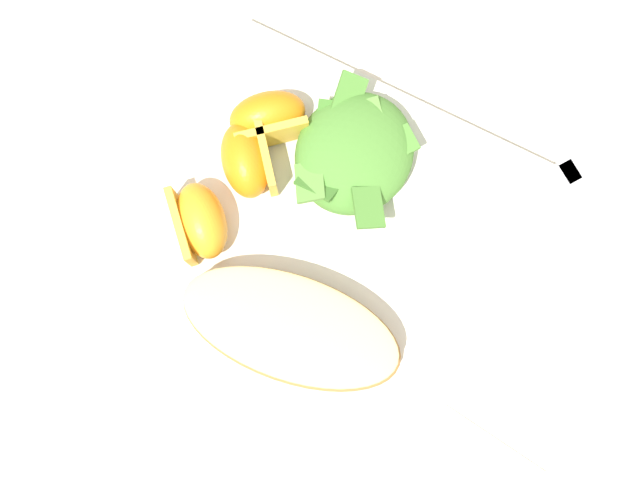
% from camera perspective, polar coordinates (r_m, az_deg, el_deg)
% --- Properties ---
extents(ground, '(3.00, 3.00, 0.00)m').
position_cam_1_polar(ground, '(0.60, 0.00, -0.43)').
color(ground, beige).
extents(white_plate, '(0.28, 0.28, 0.02)m').
position_cam_1_polar(white_plate, '(0.59, 0.00, -0.30)').
color(white_plate, white).
rests_on(white_plate, ground).
extents(cheesy_pizza_bread, '(0.10, 0.18, 0.04)m').
position_cam_1_polar(cheesy_pizza_bread, '(0.55, -2.23, -6.73)').
color(cheesy_pizza_bread, '#A87038').
rests_on(cheesy_pizza_bread, white_plate).
extents(green_salad_pile, '(0.11, 0.09, 0.04)m').
position_cam_1_polar(green_salad_pile, '(0.58, 2.63, 6.68)').
color(green_salad_pile, '#4C8433').
rests_on(green_salad_pile, white_plate).
extents(orange_wedge_front, '(0.07, 0.07, 0.04)m').
position_cam_1_polar(orange_wedge_front, '(0.59, -4.00, 9.32)').
color(orange_wedge_front, orange).
rests_on(orange_wedge_front, white_plate).
extents(orange_wedge_middle, '(0.07, 0.07, 0.04)m').
position_cam_1_polar(orange_wedge_middle, '(0.58, -5.57, 6.12)').
color(orange_wedge_middle, orange).
rests_on(orange_wedge_middle, white_plate).
extents(orange_wedge_rear, '(0.07, 0.07, 0.04)m').
position_cam_1_polar(orange_wedge_rear, '(0.57, -9.21, 1.41)').
color(orange_wedge_rear, orange).
rests_on(orange_wedge_rear, white_plate).
extents(metal_fork, '(0.12, 0.16, 0.01)m').
position_cam_1_polar(metal_fork, '(0.64, 16.34, 8.88)').
color(metal_fork, silver).
rests_on(metal_fork, ground).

